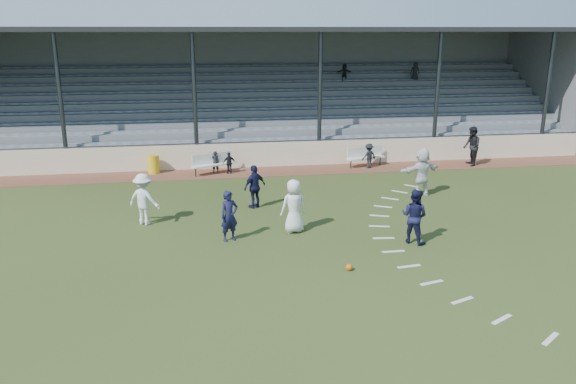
{
  "coord_description": "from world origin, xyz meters",
  "views": [
    {
      "loc": [
        -2.77,
        -15.17,
        6.49
      ],
      "look_at": [
        0.0,
        2.5,
        1.3
      ],
      "focal_mm": 35.0,
      "sensor_mm": 36.0,
      "label": 1
    }
  ],
  "objects_px": {
    "trash_bin": "(154,164)",
    "player_navy_lead": "(229,216)",
    "bench_left": "(212,162)",
    "bench_right": "(365,155)",
    "official": "(472,146)",
    "player_white_lead": "(294,206)",
    "football": "(349,267)"
  },
  "relations": [
    {
      "from": "player_white_lead",
      "to": "player_navy_lead",
      "type": "height_order",
      "value": "player_white_lead"
    },
    {
      "from": "bench_left",
      "to": "trash_bin",
      "type": "relative_size",
      "value": 2.33
    },
    {
      "from": "trash_bin",
      "to": "football",
      "type": "bearing_deg",
      "value": -62.97
    },
    {
      "from": "player_navy_lead",
      "to": "trash_bin",
      "type": "bearing_deg",
      "value": 84.25
    },
    {
      "from": "bench_right",
      "to": "player_navy_lead",
      "type": "xyz_separation_m",
      "value": [
        -7.15,
        -9.12,
        0.24
      ]
    },
    {
      "from": "bench_left",
      "to": "official",
      "type": "xyz_separation_m",
      "value": [
        12.65,
        -0.35,
        0.4
      ]
    },
    {
      "from": "bench_right",
      "to": "player_navy_lead",
      "type": "relative_size",
      "value": 1.24
    },
    {
      "from": "bench_left",
      "to": "trash_bin",
      "type": "xyz_separation_m",
      "value": [
        -2.71,
        0.49,
        -0.14
      ]
    },
    {
      "from": "bench_left",
      "to": "bench_right",
      "type": "xyz_separation_m",
      "value": [
        7.46,
        0.33,
        0.0
      ]
    },
    {
      "from": "bench_left",
      "to": "football",
      "type": "height_order",
      "value": "bench_left"
    },
    {
      "from": "bench_left",
      "to": "bench_right",
      "type": "relative_size",
      "value": 0.98
    },
    {
      "from": "official",
      "to": "trash_bin",
      "type": "bearing_deg",
      "value": -85.09
    },
    {
      "from": "player_navy_lead",
      "to": "official",
      "type": "relative_size",
      "value": 0.85
    },
    {
      "from": "football",
      "to": "bench_left",
      "type": "bearing_deg",
      "value": 106.65
    },
    {
      "from": "bench_right",
      "to": "trash_bin",
      "type": "xyz_separation_m",
      "value": [
        -10.17,
        0.15,
        -0.14
      ]
    },
    {
      "from": "trash_bin",
      "to": "player_white_lead",
      "type": "height_order",
      "value": "player_white_lead"
    },
    {
      "from": "bench_left",
      "to": "player_white_lead",
      "type": "xyz_separation_m",
      "value": [
        2.47,
        -8.3,
        0.31
      ]
    },
    {
      "from": "bench_right",
      "to": "official",
      "type": "distance_m",
      "value": 5.25
    },
    {
      "from": "bench_right",
      "to": "player_white_lead",
      "type": "bearing_deg",
      "value": -136.54
    },
    {
      "from": "official",
      "to": "bench_right",
      "type": "bearing_deg",
      "value": -89.53
    },
    {
      "from": "football",
      "to": "player_navy_lead",
      "type": "distance_m",
      "value": 4.32
    },
    {
      "from": "player_navy_lead",
      "to": "official",
      "type": "height_order",
      "value": "official"
    },
    {
      "from": "trash_bin",
      "to": "player_navy_lead",
      "type": "height_order",
      "value": "player_navy_lead"
    },
    {
      "from": "trash_bin",
      "to": "football",
      "type": "relative_size",
      "value": 4.42
    },
    {
      "from": "bench_left",
      "to": "bench_right",
      "type": "bearing_deg",
      "value": -21.56
    },
    {
      "from": "player_white_lead",
      "to": "official",
      "type": "distance_m",
      "value": 12.92
    },
    {
      "from": "player_white_lead",
      "to": "official",
      "type": "relative_size",
      "value": 0.93
    },
    {
      "from": "bench_right",
      "to": "official",
      "type": "relative_size",
      "value": 1.05
    },
    {
      "from": "player_white_lead",
      "to": "bench_left",
      "type": "bearing_deg",
      "value": -86.11
    },
    {
      "from": "player_white_lead",
      "to": "official",
      "type": "xyz_separation_m",
      "value": [
        10.19,
        7.95,
        0.09
      ]
    },
    {
      "from": "bench_right",
      "to": "player_white_lead",
      "type": "relative_size",
      "value": 1.13
    },
    {
      "from": "football",
      "to": "player_navy_lead",
      "type": "relative_size",
      "value": 0.12
    }
  ]
}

